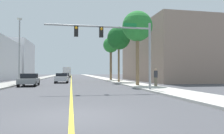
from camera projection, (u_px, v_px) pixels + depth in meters
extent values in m
plane|color=#47474C|center=(71.00, 79.00, 48.69)|extent=(192.00, 192.00, 0.00)
cube|color=#9E9B93|center=(37.00, 79.00, 47.24)|extent=(3.04, 168.00, 0.15)
cube|color=beige|center=(103.00, 78.00, 50.16)|extent=(3.04, 168.00, 0.15)
cube|color=yellow|center=(71.00, 79.00, 48.69)|extent=(0.16, 144.00, 0.01)
cube|color=silver|center=(11.00, 59.00, 59.05)|extent=(10.19, 15.79, 10.35)
cube|color=gray|center=(171.00, 54.00, 38.83)|extent=(13.18, 21.81, 9.77)
cylinder|color=gray|center=(150.00, 56.00, 17.60)|extent=(0.20, 0.20, 5.58)
cylinder|color=gray|center=(99.00, 27.00, 16.83)|extent=(8.56, 0.14, 0.14)
cube|color=black|center=(101.00, 32.00, 16.85)|extent=(0.32, 0.24, 0.84)
sphere|color=orange|center=(101.00, 29.00, 16.72)|extent=(0.20, 0.20, 0.20)
cube|color=black|center=(76.00, 31.00, 16.46)|extent=(0.32, 0.24, 0.84)
sphere|color=orange|center=(76.00, 28.00, 16.33)|extent=(0.20, 0.20, 0.20)
cube|color=#147233|center=(130.00, 25.00, 17.33)|extent=(1.10, 0.04, 0.28)
cylinder|color=gray|center=(19.00, 51.00, 26.87)|extent=(0.16, 0.16, 8.18)
cube|color=beige|center=(20.00, 19.00, 26.97)|extent=(0.56, 0.28, 0.20)
cylinder|color=brown|center=(137.00, 56.00, 23.16)|extent=(0.38, 0.38, 6.55)
sphere|color=#287F33|center=(137.00, 26.00, 23.24)|extent=(3.36, 3.36, 3.36)
cone|color=#287F33|center=(145.00, 29.00, 23.55)|extent=(0.61, 1.73, 1.68)
cone|color=#287F33|center=(139.00, 30.00, 24.19)|extent=(1.52, 1.07, 1.78)
cone|color=#287F33|center=(129.00, 29.00, 23.73)|extent=(1.25, 1.38, 1.78)
cone|color=#287F33|center=(131.00, 27.00, 22.59)|extent=(0.96, 1.34, 1.58)
cone|color=#287F33|center=(144.00, 26.00, 22.43)|extent=(1.62, 1.08, 1.73)
cylinder|color=brown|center=(119.00, 60.00, 31.13)|extent=(0.29, 0.29, 6.53)
sphere|color=#195B23|center=(119.00, 38.00, 31.21)|extent=(3.46, 3.46, 3.46)
cone|color=#195B23|center=(125.00, 40.00, 31.49)|extent=(0.56, 1.88, 1.66)
cone|color=#195B23|center=(121.00, 40.00, 32.16)|extent=(1.45, 1.18, 1.49)
cone|color=#195B23|center=(115.00, 40.00, 32.08)|extent=(1.74, 1.04, 1.59)
cone|color=#195B23|center=(112.00, 39.00, 31.02)|extent=(0.45, 1.38, 1.53)
cone|color=#195B23|center=(115.00, 38.00, 30.30)|extent=(1.49, 1.47, 1.46)
cone|color=#195B23|center=(124.00, 39.00, 30.52)|extent=(1.50, 1.37, 1.43)
cylinder|color=brown|center=(111.00, 62.00, 39.22)|extent=(0.43, 0.43, 6.56)
sphere|color=#287F33|center=(111.00, 45.00, 39.30)|extent=(2.88, 2.88, 2.88)
cone|color=#287F33|center=(115.00, 46.00, 39.44)|extent=(0.48, 1.60, 1.43)
cone|color=#287F33|center=(111.00, 47.00, 40.16)|extent=(1.46, 0.67, 1.53)
cone|color=#287F33|center=(106.00, 46.00, 39.55)|extent=(1.02, 1.52, 1.56)
cone|color=#287F33|center=(107.00, 46.00, 38.79)|extent=(0.92, 1.44, 1.45)
cone|color=#287F33|center=(113.00, 45.00, 38.51)|extent=(1.24, 0.65, 1.48)
cube|color=black|center=(65.00, 76.00, 53.38)|extent=(2.09, 3.91, 0.62)
cube|color=black|center=(65.00, 74.00, 53.12)|extent=(1.77, 1.71, 0.44)
cylinder|color=black|center=(62.00, 77.00, 54.50)|extent=(0.25, 0.65, 0.64)
cylinder|color=black|center=(68.00, 77.00, 54.91)|extent=(0.25, 0.65, 0.64)
cylinder|color=black|center=(62.00, 77.00, 51.84)|extent=(0.25, 0.65, 0.64)
cylinder|color=black|center=(69.00, 77.00, 52.25)|extent=(0.25, 0.65, 0.64)
cube|color=slate|center=(29.00, 81.00, 23.65)|extent=(2.00, 4.17, 0.56)
cube|color=black|center=(29.00, 76.00, 23.84)|extent=(1.71, 1.85, 0.55)
cylinder|color=black|center=(35.00, 84.00, 22.36)|extent=(0.24, 0.65, 0.64)
cylinder|color=black|center=(18.00, 84.00, 21.99)|extent=(0.24, 0.65, 0.64)
cylinder|color=black|center=(39.00, 83.00, 25.30)|extent=(0.24, 0.65, 0.64)
cylinder|color=black|center=(24.00, 83.00, 24.93)|extent=(0.24, 0.65, 0.64)
cube|color=#BCBCC1|center=(62.00, 78.00, 30.81)|extent=(1.92, 4.00, 0.66)
cube|color=black|center=(62.00, 75.00, 30.89)|extent=(1.64, 1.72, 0.44)
cylinder|color=black|center=(57.00, 80.00, 32.07)|extent=(0.24, 0.65, 0.64)
cylinder|color=black|center=(68.00, 80.00, 32.34)|extent=(0.24, 0.65, 0.64)
cylinder|color=black|center=(55.00, 81.00, 29.26)|extent=(0.24, 0.65, 0.64)
cylinder|color=black|center=(67.00, 81.00, 29.53)|extent=(0.24, 0.65, 0.64)
cube|color=red|center=(67.00, 73.00, 68.46)|extent=(2.46, 2.22, 1.60)
cube|color=silver|center=(67.00, 72.00, 64.73)|extent=(2.56, 5.59, 2.65)
cylinder|color=black|center=(63.00, 76.00, 68.20)|extent=(0.31, 0.91, 0.90)
cylinder|color=black|center=(70.00, 76.00, 68.67)|extent=(0.31, 0.91, 0.90)
cylinder|color=black|center=(63.00, 76.00, 63.12)|extent=(0.31, 0.91, 0.90)
cylinder|color=black|center=(70.00, 76.00, 63.58)|extent=(0.31, 0.91, 0.90)
cylinder|color=#726651|center=(156.00, 82.00, 21.42)|extent=(0.32, 0.32, 0.88)
cylinder|color=#333338|center=(156.00, 74.00, 21.44)|extent=(0.38, 0.38, 0.70)
sphere|color=tan|center=(156.00, 70.00, 21.46)|extent=(0.24, 0.24, 0.24)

